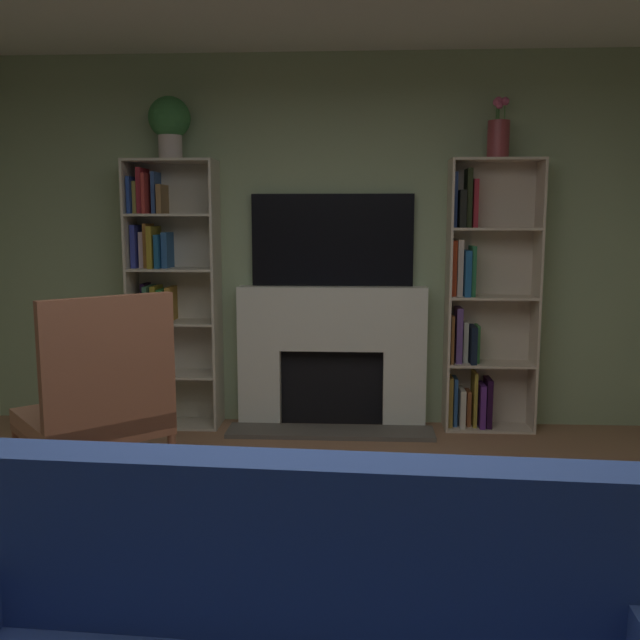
{
  "coord_description": "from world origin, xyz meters",
  "views": [
    {
      "loc": [
        0.19,
        -2.29,
        1.53
      ],
      "look_at": [
        0.0,
        1.12,
        1.03
      ],
      "focal_mm": 38.58,
      "sensor_mm": 36.0,
      "label": 1
    }
  ],
  "objects_px": {
    "vase_with_flowers": "(498,136)",
    "coffee_table": "(307,590)",
    "fireplace": "(332,354)",
    "tv": "(332,240)",
    "bookshelf_left": "(166,291)",
    "armchair": "(98,405)",
    "bookshelf_right": "(480,306)",
    "potted_plant": "(170,122)"
  },
  "relations": [
    {
      "from": "bookshelf_left",
      "to": "vase_with_flowers",
      "type": "height_order",
      "value": "vase_with_flowers"
    },
    {
      "from": "vase_with_flowers",
      "to": "coffee_table",
      "type": "distance_m",
      "value": 3.56
    },
    {
      "from": "vase_with_flowers",
      "to": "coffee_table",
      "type": "height_order",
      "value": "vase_with_flowers"
    },
    {
      "from": "potted_plant",
      "to": "coffee_table",
      "type": "height_order",
      "value": "potted_plant"
    },
    {
      "from": "potted_plant",
      "to": "armchair",
      "type": "height_order",
      "value": "potted_plant"
    },
    {
      "from": "bookshelf_left",
      "to": "potted_plant",
      "type": "relative_size",
      "value": 4.43
    },
    {
      "from": "tv",
      "to": "armchair",
      "type": "height_order",
      "value": "tv"
    },
    {
      "from": "tv",
      "to": "vase_with_flowers",
      "type": "distance_m",
      "value": 1.37
    },
    {
      "from": "tv",
      "to": "bookshelf_left",
      "type": "xyz_separation_m",
      "value": [
        -1.23,
        -0.09,
        -0.37
      ]
    },
    {
      "from": "fireplace",
      "to": "vase_with_flowers",
      "type": "xyz_separation_m",
      "value": [
        1.16,
        -0.05,
        1.57
      ]
    },
    {
      "from": "tv",
      "to": "bookshelf_left",
      "type": "distance_m",
      "value": 1.29
    },
    {
      "from": "coffee_table",
      "to": "fireplace",
      "type": "bearing_deg",
      "value": 90.57
    },
    {
      "from": "armchair",
      "to": "coffee_table",
      "type": "xyz_separation_m",
      "value": [
        1.2,
        -1.34,
        -0.24
      ]
    },
    {
      "from": "potted_plant",
      "to": "vase_with_flowers",
      "type": "relative_size",
      "value": 1.06
    },
    {
      "from": "fireplace",
      "to": "armchair",
      "type": "bearing_deg",
      "value": -126.46
    },
    {
      "from": "tv",
      "to": "potted_plant",
      "type": "distance_m",
      "value": 1.43
    },
    {
      "from": "vase_with_flowers",
      "to": "coffee_table",
      "type": "relative_size",
      "value": 0.43
    },
    {
      "from": "bookshelf_right",
      "to": "tv",
      "type": "bearing_deg",
      "value": 176.56
    },
    {
      "from": "bookshelf_left",
      "to": "vase_with_flowers",
      "type": "xyz_separation_m",
      "value": [
        2.39,
        -0.03,
        1.1
      ]
    },
    {
      "from": "bookshelf_left",
      "to": "potted_plant",
      "type": "bearing_deg",
      "value": -23.05
    },
    {
      "from": "fireplace",
      "to": "tv",
      "type": "relative_size",
      "value": 1.26
    },
    {
      "from": "coffee_table",
      "to": "armchair",
      "type": "bearing_deg",
      "value": 131.85
    },
    {
      "from": "armchair",
      "to": "coffee_table",
      "type": "relative_size",
      "value": 1.2
    },
    {
      "from": "bookshelf_right",
      "to": "potted_plant",
      "type": "bearing_deg",
      "value": -178.58
    },
    {
      "from": "armchair",
      "to": "bookshelf_right",
      "type": "bearing_deg",
      "value": 35.17
    },
    {
      "from": "coffee_table",
      "to": "potted_plant",
      "type": "bearing_deg",
      "value": 112.48
    },
    {
      "from": "vase_with_flowers",
      "to": "armchair",
      "type": "bearing_deg",
      "value": -146.68
    },
    {
      "from": "tv",
      "to": "bookshelf_left",
      "type": "height_order",
      "value": "bookshelf_left"
    },
    {
      "from": "potted_plant",
      "to": "coffee_table",
      "type": "distance_m",
      "value": 3.63
    },
    {
      "from": "armchair",
      "to": "vase_with_flowers",
      "type": "bearing_deg",
      "value": 33.32
    },
    {
      "from": "fireplace",
      "to": "coffee_table",
      "type": "xyz_separation_m",
      "value": [
        0.03,
        -2.91,
        -0.21
      ]
    },
    {
      "from": "bookshelf_right",
      "to": "coffee_table",
      "type": "distance_m",
      "value": 3.15
    },
    {
      "from": "bookshelf_right",
      "to": "coffee_table",
      "type": "bearing_deg",
      "value": -109.77
    },
    {
      "from": "fireplace",
      "to": "armchair",
      "type": "xyz_separation_m",
      "value": [
        -1.17,
        -1.58,
        0.03
      ]
    },
    {
      "from": "armchair",
      "to": "tv",
      "type": "bearing_deg",
      "value": 54.67
    },
    {
      "from": "bookshelf_left",
      "to": "armchair",
      "type": "height_order",
      "value": "bookshelf_left"
    },
    {
      "from": "fireplace",
      "to": "coffee_table",
      "type": "distance_m",
      "value": 2.92
    },
    {
      "from": "tv",
      "to": "bookshelf_left",
      "type": "relative_size",
      "value": 0.61
    },
    {
      "from": "bookshelf_right",
      "to": "fireplace",
      "type": "bearing_deg",
      "value": -179.88
    },
    {
      "from": "fireplace",
      "to": "potted_plant",
      "type": "height_order",
      "value": "potted_plant"
    },
    {
      "from": "bookshelf_right",
      "to": "armchair",
      "type": "distance_m",
      "value": 2.77
    },
    {
      "from": "armchair",
      "to": "coffee_table",
      "type": "distance_m",
      "value": 1.81
    }
  ]
}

